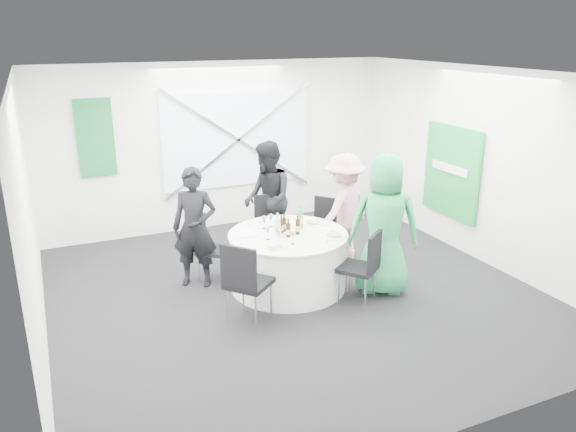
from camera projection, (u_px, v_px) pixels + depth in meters
name	position (u px, v px, depth m)	size (l,w,h in m)	color
floor	(294.00, 293.00, 7.35)	(6.00, 6.00, 0.00)	black
ceiling	(295.00, 73.00, 6.46)	(6.00, 6.00, 0.00)	white
wall_back	(220.00, 146.00, 9.50)	(6.00, 6.00, 0.00)	white
wall_front	(459.00, 286.00, 4.31)	(6.00, 6.00, 0.00)	white
wall_left	(29.00, 223.00, 5.74)	(6.00, 6.00, 0.00)	white
wall_right	(483.00, 167.00, 8.07)	(6.00, 6.00, 0.00)	white
window_panel	(238.00, 139.00, 9.55)	(2.60, 0.03, 1.60)	silver
window_brace_a	(238.00, 140.00, 9.52)	(0.05, 0.05, 3.16)	silver
window_brace_b	(238.00, 140.00, 9.52)	(0.05, 0.05, 3.16)	silver
green_banner	(95.00, 138.00, 8.58)	(0.55, 0.04, 1.20)	#125D2A
green_sign	(451.00, 172.00, 8.63)	(0.05, 1.20, 1.40)	green
banquet_table	(288.00, 260.00, 7.40)	(1.56, 1.56, 0.76)	silver
chair_back	(270.00, 222.00, 8.34)	(0.50, 0.51, 0.95)	black
chair_back_left	(208.00, 244.00, 7.58)	(0.57, 0.57, 0.90)	black
chair_back_right	(323.00, 225.00, 8.25)	(0.60, 0.60, 0.94)	black
chair_front_right	(365.00, 262.00, 6.88)	(0.61, 0.61, 0.95)	black
chair_front_left	(245.00, 278.00, 6.35)	(0.66, 0.66, 1.03)	black
person_man_back_left	(195.00, 228.00, 7.36)	(0.59, 0.39, 1.61)	black
person_man_back	(267.00, 199.00, 8.38)	(0.84, 0.46, 1.74)	black
person_woman_pink	(344.00, 209.00, 8.09)	(1.05, 0.49, 1.63)	pink
person_woman_green	(384.00, 225.00, 7.12)	(0.90, 0.59, 1.84)	#2A9C56
plate_back	(274.00, 220.00, 7.78)	(0.29, 0.29, 0.01)	white
plate_back_left	(247.00, 234.00, 7.24)	(0.30, 0.30, 0.01)	white
plate_back_right	(313.00, 223.00, 7.64)	(0.28, 0.28, 0.04)	white
plate_front_right	(334.00, 236.00, 7.16)	(0.29, 0.29, 0.04)	white
plate_front_left	(276.00, 246.00, 6.83)	(0.29, 0.29, 0.01)	white
napkin	(275.00, 245.00, 6.77)	(0.18, 0.12, 0.05)	silver
beer_bottle_a	(281.00, 226.00, 7.28)	(0.06, 0.06, 0.24)	#341C09
beer_bottle_b	(284.00, 225.00, 7.34)	(0.06, 0.06, 0.24)	#341C09
beer_bottle_c	(298.00, 227.00, 7.23)	(0.06, 0.06, 0.26)	#341C09
beer_bottle_d	(288.00, 230.00, 7.13)	(0.06, 0.06, 0.24)	#341C09
green_water_bottle	(301.00, 219.00, 7.43)	(0.08, 0.08, 0.33)	green
clear_water_bottle	(278.00, 227.00, 7.17)	(0.08, 0.08, 0.30)	silver
wine_glass_a	(279.00, 233.00, 6.92)	(0.07, 0.07, 0.17)	white
wine_glass_b	(264.00, 220.00, 7.42)	(0.07, 0.07, 0.17)	white
wine_glass_c	(268.00, 230.00, 7.04)	(0.07, 0.07, 0.17)	white
wine_glass_d	(271.00, 218.00, 7.50)	(0.07, 0.07, 0.17)	white
wine_glass_e	(293.00, 235.00, 6.88)	(0.07, 0.07, 0.17)	white
fork_a	(324.00, 226.00, 7.57)	(0.01, 0.15, 0.01)	silver
knife_a	(299.00, 220.00, 7.81)	(0.01, 0.15, 0.01)	silver
fork_b	(287.00, 219.00, 7.83)	(0.01, 0.15, 0.01)	silver
knife_b	(262.00, 222.00, 7.71)	(0.01, 0.15, 0.01)	silver
fork_c	(250.00, 226.00, 7.53)	(0.01, 0.15, 0.01)	silver
knife_c	(244.00, 237.00, 7.17)	(0.01, 0.15, 0.01)	silver
fork_d	(327.00, 242.00, 6.99)	(0.01, 0.15, 0.01)	silver
knife_d	(332.00, 232.00, 7.32)	(0.01, 0.15, 0.01)	silver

